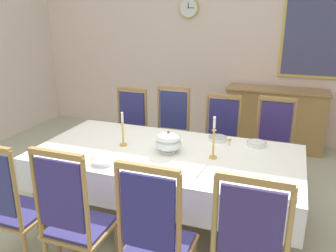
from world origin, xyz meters
TOP-DOWN VIEW (x-y plane):
  - ground at (0.00, 0.00)m, footprint 6.54×5.63m
  - back_wall at (0.00, 2.85)m, footprint 6.54×0.08m
  - dining_table at (0.00, 0.11)m, footprint 2.40×1.20m
  - tablecloth at (0.00, 0.11)m, footprint 2.42×1.22m
  - chair_south_a at (-0.89, -0.90)m, footprint 0.44×0.42m
  - chair_north_a at (-0.89, 1.11)m, footprint 0.44×0.42m
  - chair_south_b at (-0.32, -0.90)m, footprint 0.44×0.42m
  - chair_north_b at (-0.32, 1.11)m, footprint 0.44×0.42m
  - chair_south_c at (0.30, -0.90)m, footprint 0.44×0.42m
  - chair_north_c at (0.30, 1.11)m, footprint 0.44×0.42m
  - chair_north_d at (0.90, 1.11)m, footprint 0.44×0.42m
  - soup_tureen at (0.02, 0.11)m, footprint 0.25×0.25m
  - candlestick_west at (-0.44, 0.11)m, footprint 0.07×0.07m
  - candlestick_east at (0.44, 0.11)m, footprint 0.07×0.07m
  - bowl_near_left at (-0.41, -0.32)m, footprint 0.19×0.19m
  - bowl_near_right at (0.38, 0.55)m, footprint 0.18×0.18m
  - bowl_far_left at (0.76, 0.55)m, footprint 0.19×0.19m
  - bowl_far_right at (1.06, -0.39)m, footprint 0.18×0.18m
  - spoon_primary at (-0.54, -0.30)m, footprint 0.06×0.18m
  - spoon_secondary at (0.50, 0.58)m, footprint 0.04×0.18m
  - sideboard at (0.83, 2.54)m, footprint 1.44×0.48m
  - mounted_clock at (-0.61, 2.78)m, footprint 0.30×0.06m
  - framed_painting at (1.45, 2.79)m, footprint 1.30×0.05m

SIDE VIEW (x-z plane):
  - ground at x=0.00m, z-range -0.04..0.00m
  - sideboard at x=0.83m, z-range 0.00..0.91m
  - chair_north_a at x=-0.89m, z-range 0.02..1.07m
  - chair_north_c at x=0.30m, z-range 0.02..1.08m
  - chair_north_d at x=0.90m, z-range 0.01..1.10m
  - chair_north_b at x=-0.32m, z-range 0.01..1.12m
  - chair_south_a at x=-0.89m, z-range 0.01..1.12m
  - chair_south_b at x=-0.32m, z-range 0.00..1.15m
  - chair_south_c at x=0.30m, z-range 0.00..1.15m
  - dining_table at x=0.00m, z-range 0.30..1.05m
  - tablecloth at x=0.00m, z-range 0.52..0.84m
  - spoon_primary at x=-0.54m, z-range 0.75..0.76m
  - spoon_secondary at x=0.50m, z-range 0.75..0.76m
  - bowl_near_left at x=-0.41m, z-range 0.75..0.79m
  - bowl_far_right at x=1.06m, z-range 0.75..0.79m
  - bowl_far_left at x=0.76m, z-range 0.75..0.79m
  - bowl_near_right at x=0.38m, z-range 0.75..0.80m
  - soup_tureen at x=0.02m, z-range 0.75..0.95m
  - candlestick_west at x=-0.44m, z-range 0.72..1.05m
  - candlestick_east at x=0.44m, z-range 0.72..1.09m
  - back_wall at x=0.00m, z-range 0.00..3.22m
  - framed_painting at x=1.45m, z-range 1.05..2.40m
  - mounted_clock at x=-0.61m, z-range 1.88..2.18m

